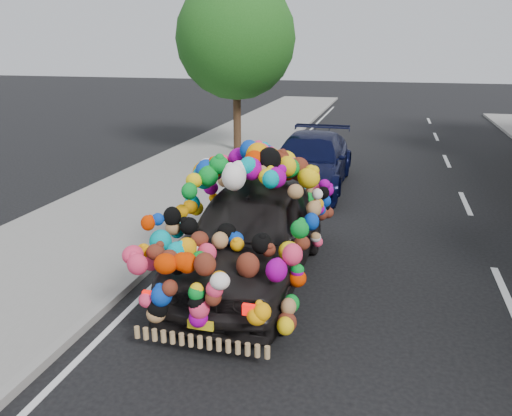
{
  "coord_description": "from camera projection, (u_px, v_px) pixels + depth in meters",
  "views": [
    {
      "loc": [
        1.58,
        -7.98,
        3.8
      ],
      "look_at": [
        -0.54,
        -0.04,
        1.12
      ],
      "focal_mm": 35.0,
      "sensor_mm": 36.0,
      "label": 1
    }
  ],
  "objects": [
    {
      "name": "sidewalk",
      "position": [
        75.0,
        243.0,
        9.93
      ],
      "size": [
        4.0,
        60.0,
        0.12
      ],
      "primitive_type": "cube",
      "color": "gray",
      "rests_on": "ground"
    },
    {
      "name": "tree_near_sidewalk",
      "position": [
        236.0,
        39.0,
        17.31
      ],
      "size": [
        4.2,
        4.2,
        6.13
      ],
      "color": "#332114",
      "rests_on": "ground"
    },
    {
      "name": "ground",
      "position": [
        286.0,
        269.0,
        8.9
      ],
      "size": [
        100.0,
        100.0,
        0.0
      ],
      "primitive_type": "plane",
      "color": "black",
      "rests_on": "ground"
    },
    {
      "name": "lane_markings",
      "position": [
        505.0,
        293.0,
        8.02
      ],
      "size": [
        6.0,
        50.0,
        0.01
      ],
      "primitive_type": null,
      "color": "silver",
      "rests_on": "ground"
    },
    {
      "name": "kerb",
      "position": [
        165.0,
        252.0,
        9.46
      ],
      "size": [
        0.15,
        60.0,
        0.13
      ],
      "primitive_type": "cube",
      "color": "gray",
      "rests_on": "ground"
    },
    {
      "name": "plush_art_car",
      "position": [
        252.0,
        212.0,
        8.24
      ],
      "size": [
        2.3,
        5.01,
        2.29
      ],
      "rotation": [
        0.0,
        0.0,
        0.0
      ],
      "color": "black",
      "rests_on": "ground"
    },
    {
      "name": "navy_sedan",
      "position": [
        310.0,
        162.0,
        13.84
      ],
      "size": [
        2.07,
        5.04,
        1.46
      ],
      "primitive_type": "imported",
      "rotation": [
        0.0,
        0.0,
        -0.0
      ],
      "color": "black",
      "rests_on": "ground"
    }
  ]
}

